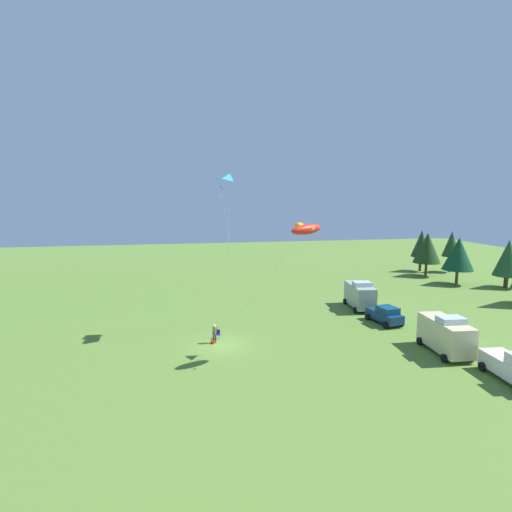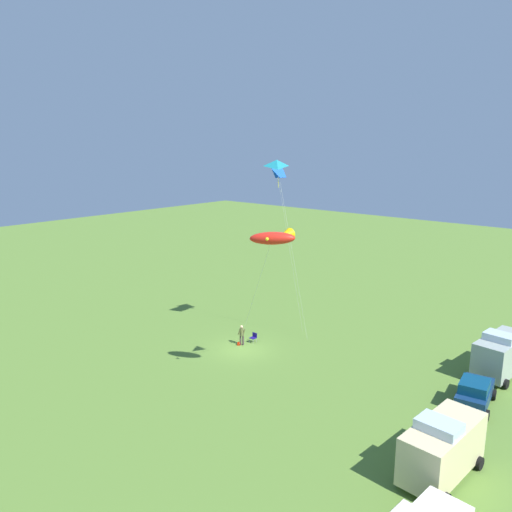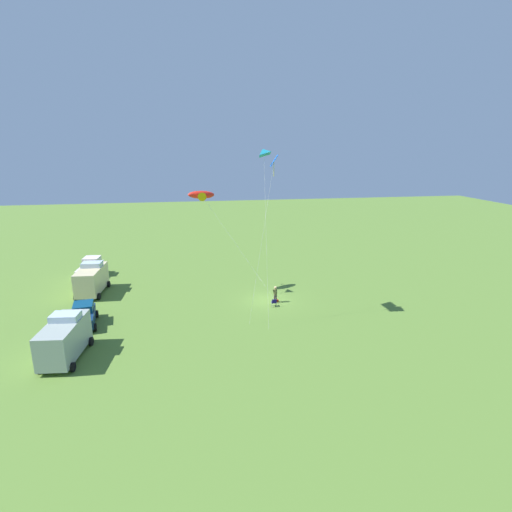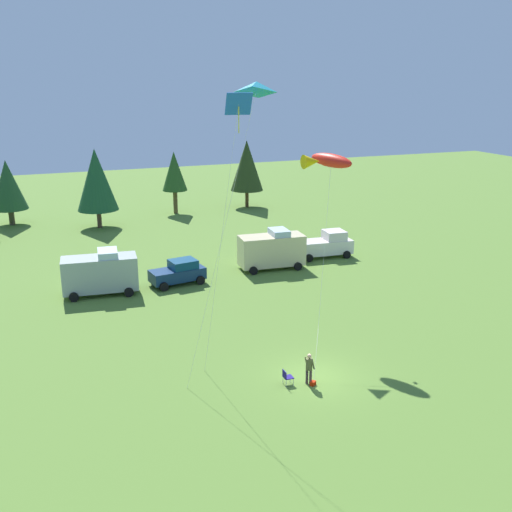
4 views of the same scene
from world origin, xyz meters
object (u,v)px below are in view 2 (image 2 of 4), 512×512
Objects in this scene: kite_large_fish at (275,238)px; kite_delta_teal at (277,164)px; person_kite_flyer at (242,334)px; car_navy_hatch at (475,393)px; backpack_on_grass at (239,344)px; folding_chair at (254,337)px; van_camper_beige at (442,447)px; kite_diamond_blue at (279,176)px; van_motorhome_grey at (501,354)px.

kite_delta_teal is at bearing -141.84° from kite_large_fish.
car_navy_hatch is at bearing 65.20° from person_kite_flyer.
backpack_on_grass is 0.02× the size of kite_delta_teal.
kite_large_fish is (6.69, -11.06, 9.68)m from car_navy_hatch.
folding_chair is at bearing 156.10° from backpack_on_grass.
folding_chair is (-1.11, 0.36, -0.53)m from person_kite_flyer.
kite_delta_teal is (-8.20, -17.26, 13.35)m from van_camper_beige.
kite_diamond_blue is (-9.39, -17.97, 12.32)m from van_camper_beige.
van_camper_beige is (14.21, 1.08, 0.00)m from van_motorhome_grey.
kite_diamond_blue reaches higher than folding_chair.
kite_large_fish is 9.46m from kite_delta_teal.
folding_chair is 19.05m from van_motorhome_grey.
kite_delta_teal is (-1.14, 1.44, 14.50)m from folding_chair.
kite_large_fish is at bearing 37.09° from kite_diamond_blue.
car_navy_hatch is 0.80× the size of van_camper_beige.
kite_diamond_blue is (-7.79, -5.89, 3.33)m from kite_large_fish.
van_motorhome_grey is (-7.14, 17.62, 1.16)m from folding_chair.
kite_diamond_blue is at bearing -149.47° from kite_delta_teal.
van_motorhome_grey and van_camper_beige have the same top height.
backpack_on_grass is 0.06× the size of van_camper_beige.
kite_large_fish reaches higher than van_motorhome_grey.
folding_chair is 0.15× the size of van_motorhome_grey.
backpack_on_grass is 14.36m from kite_diamond_blue.
kite_diamond_blue is 1.73m from kite_delta_teal.
backpack_on_grass is at bearing -102.35° from van_camper_beige.
kite_delta_teal is (0.09, -16.25, 14.04)m from car_navy_hatch.
van_motorhome_grey is at bearing -171.22° from van_camper_beige.
van_motorhome_grey is at bearing 172.12° from car_navy_hatch.
person_kite_flyer is at bearing -17.23° from folding_chair.
kite_large_fish is at bearing 59.67° from backpack_on_grass.
kite_delta_teal reaches higher than van_camper_beige.
folding_chair is 1.43m from backpack_on_grass.
person_kite_flyer is 0.31× the size of van_motorhome_grey.
backpack_on_grass is at bearing -90.79° from car_navy_hatch.
van_camper_beige is 23.31m from kite_delta_teal.
folding_chair is 13.29m from kite_large_fish.
person_kite_flyer is 0.39× the size of car_navy_hatch.
kite_delta_teal reaches higher than van_motorhome_grey.
person_kite_flyer reaches higher than backpack_on_grass.
folding_chair is 17.74m from car_navy_hatch.
kite_diamond_blue is at bearing -113.18° from van_camper_beige.
person_kite_flyer is 14.26m from kite_delta_teal.
kite_large_fish is 0.75× the size of kite_diamond_blue.
van_camper_beige is 15.14m from kite_large_fish.
van_camper_beige reaches higher than folding_chair.
van_camper_beige is at bearing -1.57° from car_navy_hatch.
person_kite_flyer is at bearing -59.27° from van_motorhome_grey.
folding_chair is at bearing -61.84° from van_motorhome_grey.
kite_large_fish is (12.61, -11.00, 8.98)m from van_motorhome_grey.
kite_diamond_blue is (-2.33, 0.73, 13.47)m from folding_chair.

